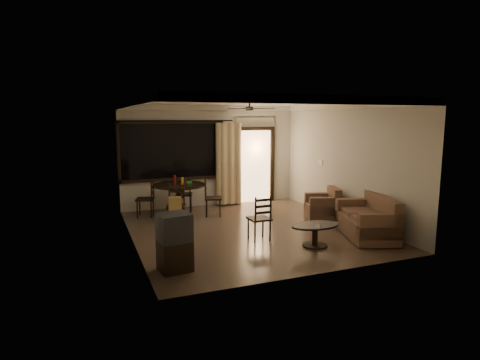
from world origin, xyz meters
name	(u,v)px	position (x,y,z in m)	size (l,w,h in m)	color
ground	(249,230)	(0.00, 0.00, 0.00)	(5.50, 5.50, 0.00)	#7F6651
room_shell	(244,142)	(0.59, 1.77, 1.83)	(5.50, 6.70, 5.50)	beige
dining_table	(179,191)	(-1.15, 1.78, 0.64)	(1.31, 1.31, 1.04)	black
dining_chair_west	(146,206)	(-1.94, 2.04, 0.28)	(0.53, 0.53, 0.95)	black
dining_chair_east	(213,205)	(-0.35, 1.53, 0.28)	(0.53, 0.53, 0.95)	black
dining_chair_south	(176,212)	(-1.41, 0.97, 0.31)	(0.53, 0.56, 0.95)	black
dining_chair_north	(184,201)	(-0.91, 2.29, 0.28)	(0.53, 0.53, 0.95)	black
tv_cabinet	(175,242)	(-2.05, -1.76, 0.48)	(0.56, 0.51, 0.95)	black
sofa	(369,221)	(2.11, -1.41, 0.34)	(1.30, 1.77, 0.85)	#442320
armchair	(324,206)	(2.09, 0.23, 0.31)	(0.95, 0.95, 0.75)	#442320
coffee_table	(315,232)	(0.74, -1.53, 0.29)	(0.98, 0.59, 0.43)	black
side_chair	(259,227)	(-0.10, -0.77, 0.28)	(0.42, 0.42, 0.93)	black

